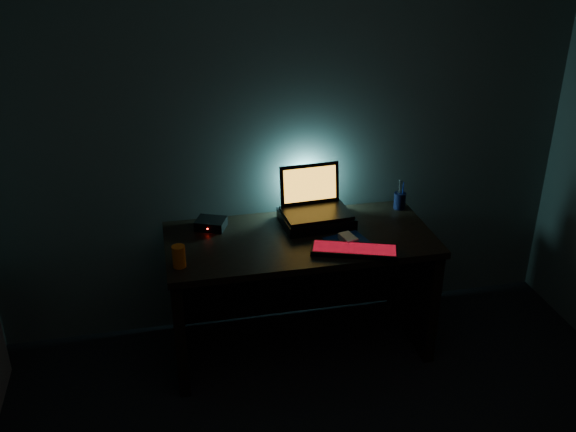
{
  "coord_description": "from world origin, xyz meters",
  "views": [
    {
      "loc": [
        -0.73,
        -1.48,
        2.42
      ],
      "look_at": [
        -0.08,
        1.57,
        0.91
      ],
      "focal_mm": 40.0,
      "sensor_mm": 36.0,
      "label": 1
    }
  ],
  "objects_px": {
    "pen_cup": "(400,201)",
    "keyboard": "(354,250)",
    "juice_glass": "(179,256)",
    "laptop": "(314,201)",
    "router": "(211,224)",
    "mouse": "(348,239)"
  },
  "relations": [
    {
      "from": "juice_glass",
      "to": "mouse",
      "type": "bearing_deg",
      "value": 4.63
    },
    {
      "from": "keyboard",
      "to": "router",
      "type": "bearing_deg",
      "value": 167.41
    },
    {
      "from": "laptop",
      "to": "mouse",
      "type": "height_order",
      "value": "laptop"
    },
    {
      "from": "laptop",
      "to": "router",
      "type": "height_order",
      "value": "laptop"
    },
    {
      "from": "laptop",
      "to": "router",
      "type": "distance_m",
      "value": 0.61
    },
    {
      "from": "pen_cup",
      "to": "juice_glass",
      "type": "xyz_separation_m",
      "value": [
        -1.36,
        -0.43,
        0.01
      ]
    },
    {
      "from": "juice_glass",
      "to": "pen_cup",
      "type": "bearing_deg",
      "value": 17.57
    },
    {
      "from": "laptop",
      "to": "keyboard",
      "type": "bearing_deg",
      "value": -78.79
    },
    {
      "from": "pen_cup",
      "to": "router",
      "type": "distance_m",
      "value": 1.16
    },
    {
      "from": "pen_cup",
      "to": "keyboard",
      "type": "bearing_deg",
      "value": -132.51
    },
    {
      "from": "laptop",
      "to": "juice_glass",
      "type": "height_order",
      "value": "laptop"
    },
    {
      "from": "laptop",
      "to": "pen_cup",
      "type": "xyz_separation_m",
      "value": [
        0.55,
        0.04,
        -0.07
      ]
    },
    {
      "from": "router",
      "to": "keyboard",
      "type": "bearing_deg",
      "value": -9.33
    },
    {
      "from": "laptop",
      "to": "pen_cup",
      "type": "distance_m",
      "value": 0.56
    },
    {
      "from": "keyboard",
      "to": "juice_glass",
      "type": "bearing_deg",
      "value": -163.38
    },
    {
      "from": "pen_cup",
      "to": "juice_glass",
      "type": "distance_m",
      "value": 1.43
    },
    {
      "from": "mouse",
      "to": "pen_cup",
      "type": "relative_size",
      "value": 1.1
    },
    {
      "from": "mouse",
      "to": "juice_glass",
      "type": "relative_size",
      "value": 0.96
    },
    {
      "from": "juice_glass",
      "to": "router",
      "type": "relative_size",
      "value": 0.58
    },
    {
      "from": "pen_cup",
      "to": "router",
      "type": "bearing_deg",
      "value": -178.71
    },
    {
      "from": "pen_cup",
      "to": "juice_glass",
      "type": "height_order",
      "value": "juice_glass"
    },
    {
      "from": "keyboard",
      "to": "mouse",
      "type": "distance_m",
      "value": 0.12
    }
  ]
}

